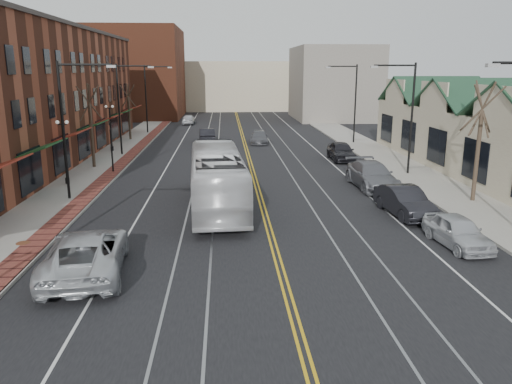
{
  "coord_description": "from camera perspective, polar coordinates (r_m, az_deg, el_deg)",
  "views": [
    {
      "loc": [
        -2.13,
        -13.68,
        7.73
      ],
      "look_at": [
        -0.67,
        9.37,
        2.0
      ],
      "focal_mm": 35.0,
      "sensor_mm": 36.0,
      "label": 1
    }
  ],
  "objects": [
    {
      "name": "ground",
      "position": [
        15.86,
        4.72,
        -15.29
      ],
      "size": [
        160.0,
        160.0,
        0.0
      ],
      "primitive_type": "plane",
      "color": "black",
      "rests_on": "ground"
    },
    {
      "name": "sidewalk_left",
      "position": [
        35.93,
        -19.49,
        0.82
      ],
      "size": [
        4.0,
        120.0,
        0.15
      ],
      "primitive_type": "cube",
      "color": "gray",
      "rests_on": "ground"
    },
    {
      "name": "sidewalk_right",
      "position": [
        37.32,
        18.7,
        1.35
      ],
      "size": [
        4.0,
        120.0,
        0.15
      ],
      "primitive_type": "cube",
      "color": "gray",
      "rests_on": "ground"
    },
    {
      "name": "building_left",
      "position": [
        44.1,
        -26.52,
        9.6
      ],
      "size": [
        10.0,
        50.0,
        11.0
      ],
      "primitive_type": "cube",
      "color": "brown",
      "rests_on": "ground"
    },
    {
      "name": "building_right",
      "position": [
        39.62,
        27.04,
        4.53
      ],
      "size": [
        8.0,
        36.0,
        4.6
      ],
      "primitive_type": "cube",
      "color": "#B9A88F",
      "rests_on": "ground"
    },
    {
      "name": "backdrop_left",
      "position": [
        84.83,
        -13.4,
        13.07
      ],
      "size": [
        14.0,
        18.0,
        14.0
      ],
      "primitive_type": "cube",
      "color": "brown",
      "rests_on": "ground"
    },
    {
      "name": "backdrop_mid",
      "position": [
        98.76,
        -2.46,
        12.04
      ],
      "size": [
        22.0,
        14.0,
        9.0
      ],
      "primitive_type": "cube",
      "color": "#B9A88F",
      "rests_on": "ground"
    },
    {
      "name": "backdrop_right",
      "position": [
        80.56,
        8.84,
        12.18
      ],
      "size": [
        12.0,
        16.0,
        11.0
      ],
      "primitive_type": "cube",
      "color": "slate",
      "rests_on": "ground"
    },
    {
      "name": "streetlight_l_1",
      "position": [
        31.11,
        -20.49,
        8.08
      ],
      "size": [
        3.33,
        0.25,
        8.0
      ],
      "color": "black",
      "rests_on": "sidewalk_left"
    },
    {
      "name": "streetlight_l_2",
      "position": [
        46.62,
        -14.89,
        10.15
      ],
      "size": [
        3.33,
        0.25,
        8.0
      ],
      "color": "black",
      "rests_on": "sidewalk_left"
    },
    {
      "name": "streetlight_l_3",
      "position": [
        62.38,
        -12.08,
        11.15
      ],
      "size": [
        3.33,
        0.25,
        8.0
      ],
      "color": "black",
      "rests_on": "sidewalk_left"
    },
    {
      "name": "streetlight_r_1",
      "position": [
        38.14,
        16.81,
        9.28
      ],
      "size": [
        3.33,
        0.25,
        8.0
      ],
      "color": "black",
      "rests_on": "sidewalk_right"
    },
    {
      "name": "streetlight_r_2",
      "position": [
        53.41,
        10.84,
        10.79
      ],
      "size": [
        3.33,
        0.25,
        8.0
      ],
      "color": "black",
      "rests_on": "sidewalk_right"
    },
    {
      "name": "lamppost_l_2",
      "position": [
        35.76,
        -21.0,
        4.11
      ],
      "size": [
        0.84,
        0.28,
        4.27
      ],
      "color": "black",
      "rests_on": "sidewalk_left"
    },
    {
      "name": "lamppost_l_3",
      "position": [
        49.18,
        -16.27,
        6.92
      ],
      "size": [
        0.84,
        0.28,
        4.27
      ],
      "color": "black",
      "rests_on": "sidewalk_left"
    },
    {
      "name": "tree_left_near",
      "position": [
        41.23,
        -18.34,
        7.36
      ],
      "size": [
        1.78,
        1.37,
        6.48
      ],
      "color": "#382B21",
      "rests_on": "sidewalk_left"
    },
    {
      "name": "tree_left_far",
      "position": [
        56.82,
        -14.32,
        9.01
      ],
      "size": [
        1.66,
        1.28,
        6.02
      ],
      "color": "#382B21",
      "rests_on": "sidewalk_left"
    },
    {
      "name": "tree_right_mid",
      "position": [
        31.57,
        24.13,
        5.48
      ],
      "size": [
        1.9,
        1.46,
        6.93
      ],
      "color": "#382B21",
      "rests_on": "sidewalk_right"
    },
    {
      "name": "manhole_far",
      "position": [
        24.69,
        -25.09,
        -5.29
      ],
      "size": [
        0.6,
        0.6,
        0.02
      ],
      "primitive_type": "cylinder",
      "color": "#592D19",
      "rests_on": "sidewalk_left"
    },
    {
      "name": "traffic_signal",
      "position": [
        39.0,
        -16.22,
        5.45
      ],
      "size": [
        0.18,
        0.15,
        3.8
      ],
      "color": "black",
      "rests_on": "sidewalk_left"
    },
    {
      "name": "transit_bus",
      "position": [
        28.39,
        -4.47,
        1.56
      ],
      "size": [
        3.44,
        12.11,
        3.34
      ],
      "primitive_type": "imported",
      "rotation": [
        0.0,
        0.0,
        3.2
      ],
      "color": "silver",
      "rests_on": "ground"
    },
    {
      "name": "parked_suv",
      "position": [
        20.32,
        -18.85,
        -6.63
      ],
      "size": [
        3.53,
        6.44,
        1.71
      ],
      "primitive_type": "imported",
      "rotation": [
        0.0,
        0.0,
        3.26
      ],
      "color": "silver",
      "rests_on": "ground"
    },
    {
      "name": "parked_car_a",
      "position": [
        23.99,
        22.04,
        -4.17
      ],
      "size": [
        2.04,
        4.26,
        1.4
      ],
      "primitive_type": "imported",
      "rotation": [
        0.0,
        0.0,
        0.1
      ],
      "color": "silver",
      "rests_on": "ground"
    },
    {
      "name": "parked_car_b",
      "position": [
        28.01,
        16.61,
        -1.03
      ],
      "size": [
        2.13,
        4.89,
        1.56
      ],
      "primitive_type": "imported",
      "rotation": [
        0.0,
        0.0,
        0.1
      ],
      "color": "black",
      "rests_on": "ground"
    },
    {
      "name": "parked_car_c",
      "position": [
        33.97,
        13.1,
        1.87
      ],
      "size": [
        2.65,
        5.94,
        1.69
      ],
      "primitive_type": "imported",
      "rotation": [
        0.0,
        0.0,
        0.05
      ],
      "color": "slate",
      "rests_on": "ground"
    },
    {
      "name": "parked_car_d",
      "position": [
        43.77,
        9.71,
        4.63
      ],
      "size": [
        1.94,
        4.73,
        1.61
      ],
      "primitive_type": "imported",
      "rotation": [
        0.0,
        0.0,
        -0.01
      ],
      "color": "black",
      "rests_on": "ground"
    },
    {
      "name": "distant_car_left",
      "position": [
        54.34,
        -5.64,
        6.48
      ],
      "size": [
        1.93,
        4.63,
        1.49
      ],
      "primitive_type": "imported",
      "rotation": [
        0.0,
        0.0,
        3.22
      ],
      "color": "black",
      "rests_on": "ground"
    },
    {
      "name": "distant_car_right",
      "position": [
        53.16,
        0.38,
        6.28
      ],
      "size": [
        2.19,
        4.64,
        1.31
      ],
      "primitive_type": "imported",
      "rotation": [
        0.0,
        0.0,
        -0.08
      ],
      "color": "#57585E",
      "rests_on": "ground"
    },
    {
      "name": "distant_car_far",
      "position": [
        72.29,
        -7.7,
        8.25
      ],
      "size": [
        1.79,
        4.29,
        1.45
      ],
      "primitive_type": "imported",
      "rotation": [
        0.0,
        0.0,
        3.12
      ],
      "color": "silver",
      "rests_on": "ground"
    }
  ]
}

